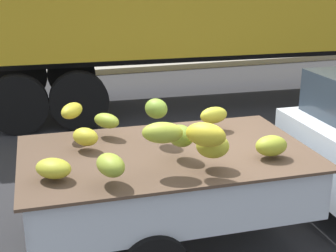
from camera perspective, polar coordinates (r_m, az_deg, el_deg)
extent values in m
plane|color=#28282B|center=(5.84, 6.56, -11.46)|extent=(220.00, 220.00, 0.00)
cube|color=gray|center=(14.01, -8.44, 6.61)|extent=(80.00, 0.80, 0.16)
cube|color=silver|center=(5.17, -0.23, -8.23)|extent=(2.89, 1.77, 0.08)
cube|color=silver|center=(5.78, -2.34, -2.45)|extent=(2.83, 0.15, 0.44)
cube|color=silver|center=(4.36, 2.59, -9.76)|extent=(2.83, 0.15, 0.44)
cube|color=silver|center=(5.56, 13.78, -3.88)|extent=(0.11, 1.67, 0.44)
cube|color=silver|center=(4.91, -16.23, -7.14)|extent=(0.11, 1.67, 0.44)
cube|color=#B21914|center=(5.82, -2.41, -2.72)|extent=(2.72, 0.11, 0.07)
cube|color=brown|center=(4.97, -0.24, -3.17)|extent=(3.02, 1.89, 0.03)
ellipsoid|color=gold|center=(5.54, 5.41, 1.28)|extent=(0.36, 0.24, 0.19)
ellipsoid|color=gold|center=(4.26, 4.47, -1.02)|extent=(0.42, 0.43, 0.21)
ellipsoid|color=#98A22B|center=(4.85, 12.08, -2.29)|extent=(0.33, 0.26, 0.20)
ellipsoid|color=#91A530|center=(4.18, -6.80, -4.60)|extent=(0.29, 0.39, 0.19)
ellipsoid|color=olive|center=(5.07, -1.41, 2.07)|extent=(0.29, 0.32, 0.21)
ellipsoid|color=olive|center=(4.70, 1.48, -1.16)|extent=(0.31, 0.36, 0.21)
ellipsoid|color=gold|center=(5.01, -9.72, -1.26)|extent=(0.34, 0.37, 0.18)
ellipsoid|color=#9CAA31|center=(4.30, -0.66, -0.79)|extent=(0.42, 0.32, 0.19)
ellipsoid|color=olive|center=(5.34, -7.26, 0.62)|extent=(0.34, 0.39, 0.16)
ellipsoid|color=gold|center=(5.36, -11.27, 1.79)|extent=(0.35, 0.41, 0.16)
ellipsoid|color=gold|center=(4.50, 5.29, -2.35)|extent=(0.38, 0.35, 0.23)
ellipsoid|color=gold|center=(4.39, -13.36, -4.88)|extent=(0.42, 0.42, 0.17)
cylinder|color=black|center=(5.92, -5.45, -7.47)|extent=(0.65, 0.22, 0.64)
cube|color=black|center=(10.88, 8.35, 8.71)|extent=(11.04, 1.05, 0.30)
cylinder|color=black|center=(11.37, -11.34, 6.08)|extent=(1.10, 0.36, 1.08)
cylinder|color=black|center=(9.04, -10.44, 2.98)|extent=(1.10, 0.36, 1.08)
cylinder|color=black|center=(11.37, -16.80, 5.66)|extent=(1.10, 0.36, 1.08)
cylinder|color=black|center=(9.04, -17.28, 2.45)|extent=(1.10, 0.36, 1.08)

